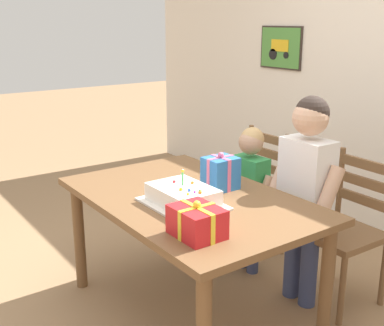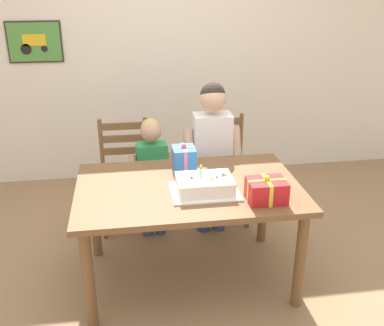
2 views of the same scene
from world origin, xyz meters
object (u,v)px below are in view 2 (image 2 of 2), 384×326
object	(u,v)px
gift_box_red_large	(184,160)
chair_left	(125,174)
child_younger	(152,167)
gift_box_beside_cake	(266,190)
birthday_cake	(205,185)
dining_table	(188,198)
chair_right	(222,168)
child_older	(212,145)

from	to	relation	value
gift_box_red_large	chair_left	distance (m)	0.86
child_younger	gift_box_beside_cake	bearing A→B (deg)	-54.58
birthday_cake	gift_box_red_large	size ratio (longest dim) A/B	1.96
gift_box_beside_cake	chair_left	xyz separation A→B (m)	(-0.87, 1.14, -0.34)
dining_table	chair_left	world-z (taller)	chair_left
gift_box_red_large	chair_left	bearing A→B (deg)	123.36
birthday_cake	chair_left	world-z (taller)	birthday_cake
chair_right	child_older	world-z (taller)	child_older
child_older	gift_box_red_large	bearing A→B (deg)	-124.02
gift_box_beside_cake	chair_right	distance (m)	1.20
birthday_cake	chair_left	size ratio (longest dim) A/B	0.48
chair_right	dining_table	bearing A→B (deg)	-116.10
dining_table	child_older	world-z (taller)	child_older
gift_box_red_large	child_younger	size ratio (longest dim) A/B	0.22
child_older	child_younger	size ratio (longest dim) A/B	1.26
dining_table	gift_box_red_large	distance (m)	0.29
gift_box_beside_cake	child_older	bearing A→B (deg)	100.28
chair_left	child_older	world-z (taller)	child_older
child_younger	chair_right	bearing A→B (deg)	20.10
gift_box_red_large	chair_right	bearing A→B (deg)	56.93
gift_box_red_large	chair_right	distance (m)	0.85
gift_box_beside_cake	chair_left	world-z (taller)	chair_left
birthday_cake	child_older	xyz separation A→B (m)	(0.19, 0.74, -0.01)
dining_table	chair_left	bearing A→B (deg)	116.02
gift_box_beside_cake	chair_right	bearing A→B (deg)	91.33
gift_box_red_large	child_older	distance (m)	0.50
chair_left	child_younger	size ratio (longest dim) A/B	0.90
gift_box_red_large	child_older	xyz separation A→B (m)	(0.28, 0.42, -0.06)
dining_table	birthday_cake	world-z (taller)	birthday_cake
child_older	gift_box_beside_cake	bearing A→B (deg)	-79.72
birthday_cake	child_younger	size ratio (longest dim) A/B	0.43
chair_left	gift_box_red_large	bearing A→B (deg)	-56.64
birthday_cake	gift_box_red_large	bearing A→B (deg)	104.87
birthday_cake	chair_right	xyz separation A→B (m)	(0.33, 0.97, -0.32)
chair_left	chair_right	bearing A→B (deg)	-0.00
birthday_cake	child_older	world-z (taller)	child_older
dining_table	chair_left	xyz separation A→B (m)	(-0.42, 0.86, -0.18)
chair_left	child_older	bearing A→B (deg)	-18.01
dining_table	child_older	xyz separation A→B (m)	(0.28, 0.63, 0.13)
dining_table	child_younger	xyz separation A→B (m)	(-0.20, 0.63, -0.03)
birthday_cake	child_older	size ratio (longest dim) A/B	0.34
birthday_cake	child_younger	world-z (taller)	child_younger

